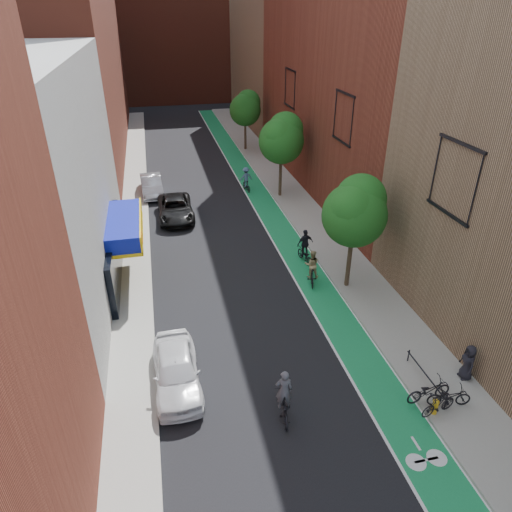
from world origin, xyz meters
TOP-DOWN VIEW (x-y plane):
  - ground at (0.00, 0.00)m, footprint 160.00×160.00m
  - bike_lane at (4.00, 26.00)m, footprint 2.00×68.00m
  - sidewalk_left at (-6.00, 26.00)m, footprint 2.00×68.00m
  - sidewalk_right at (6.50, 26.00)m, footprint 3.00×68.00m
  - building_left_white at (-11.00, 14.00)m, footprint 8.00×20.00m
  - building_left_far_red at (-11.00, 42.00)m, footprint 8.00×36.00m
  - building_right_mid_red at (12.00, 26.00)m, footprint 8.00×28.00m
  - building_right_far_tan at (12.00, 50.00)m, footprint 8.00×20.00m
  - building_far_closure at (0.00, 72.00)m, footprint 30.00×14.00m
  - tree_near at (5.65, 10.02)m, footprint 3.40×3.36m
  - tree_mid at (5.65, 24.02)m, footprint 3.55×3.53m
  - tree_far at (5.65, 38.02)m, footprint 3.30×3.25m
  - parked_car_white at (-4.15, 4.55)m, footprint 1.92×4.64m
  - parked_car_black at (-3.00, 21.64)m, footprint 2.47×5.36m
  - parked_car_silver at (-4.60, 26.93)m, footprint 1.88×4.80m
  - cyclist_lead at (-0.30, 2.02)m, footprint 0.95×1.94m
  - cyclist_lane_near at (3.82, 10.86)m, footprint 0.94×1.82m
  - cyclist_lane_mid at (4.22, 13.26)m, footprint 1.11×1.88m
  - cyclist_lane_far at (3.20, 26.02)m, footprint 1.17×1.64m
  - parked_bike_near at (6.04, 0.97)m, footprint 1.78×0.91m
  - parked_bike_mid at (5.40, 0.68)m, footprint 1.62×0.73m
  - parked_bike_far at (5.40, 1.38)m, footprint 1.94×0.78m
  - pedestrian at (7.60, 2.17)m, footprint 0.59×0.84m
  - fire_hydrant at (5.30, 0.73)m, footprint 0.24×0.24m

SIDE VIEW (x-z plane):
  - ground at x=0.00m, z-range 0.00..0.00m
  - bike_lane at x=4.00m, z-range 0.00..0.01m
  - sidewalk_left at x=-6.00m, z-range 0.00..0.15m
  - sidewalk_right at x=6.50m, z-range 0.00..0.15m
  - fire_hydrant at x=5.30m, z-range 0.17..0.87m
  - parked_bike_near at x=6.04m, z-range 0.15..1.04m
  - parked_bike_mid at x=5.40m, z-range 0.15..1.09m
  - parked_bike_far at x=5.40m, z-range 0.15..1.15m
  - cyclist_lead at x=-0.30m, z-range -0.36..1.79m
  - parked_car_black at x=-3.00m, z-range 0.00..1.49m
  - parked_car_silver at x=-4.60m, z-range 0.00..1.56m
  - parked_car_white at x=-4.15m, z-range 0.00..1.57m
  - cyclist_lane_mid at x=4.22m, z-range -0.26..1.87m
  - cyclist_lane_near at x=3.82m, z-range -0.16..1.85m
  - cyclist_lane_far at x=3.20m, z-range -0.09..1.92m
  - pedestrian at x=7.60m, z-range 0.15..1.78m
  - tree_far at x=5.65m, z-range 1.40..7.60m
  - tree_near at x=5.65m, z-range 1.45..7.87m
  - tree_mid at x=5.65m, z-range 1.52..8.26m
  - building_left_white at x=-11.00m, z-range 0.00..12.00m
  - building_right_far_tan at x=12.00m, z-range 0.00..18.00m
  - building_far_closure at x=0.00m, z-range 0.00..20.00m
  - building_left_far_red at x=-11.00m, z-range 0.00..22.00m
  - building_right_mid_red at x=12.00m, z-range 0.00..22.00m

